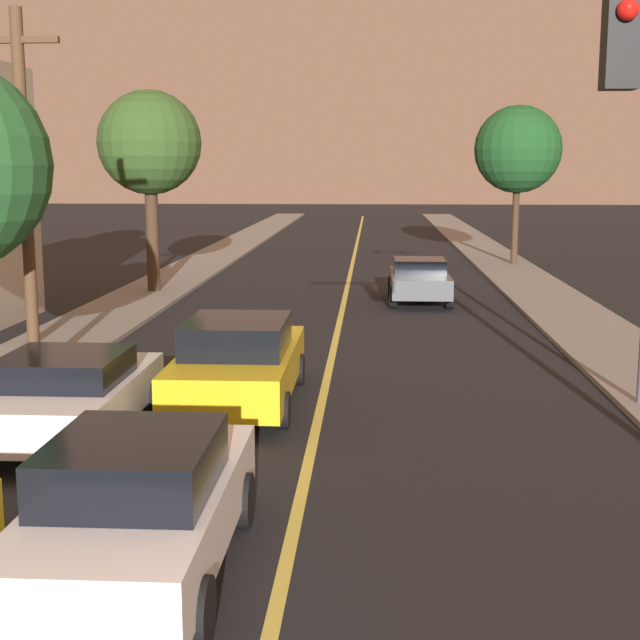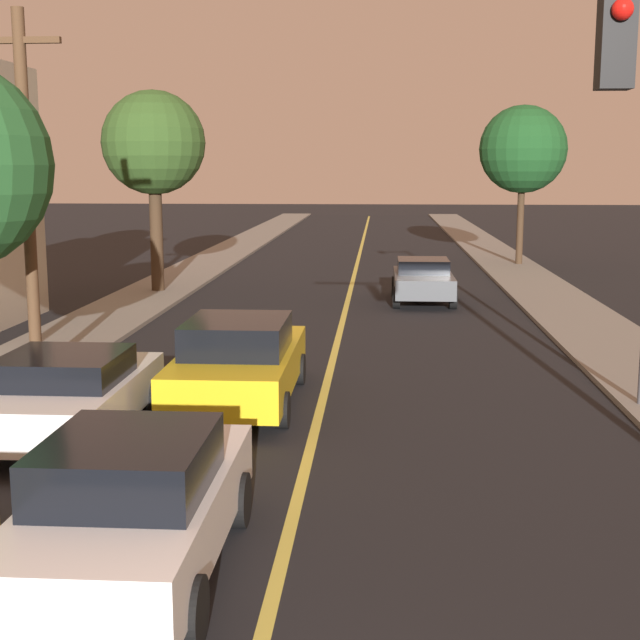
{
  "view_description": "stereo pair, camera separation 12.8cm",
  "coord_description": "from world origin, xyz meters",
  "views": [
    {
      "loc": [
        0.89,
        -3.84,
        4.17
      ],
      "look_at": [
        0.0,
        11.12,
        1.6
      ],
      "focal_mm": 50.0,
      "sensor_mm": 36.0,
      "label": 1
    },
    {
      "loc": [
        1.02,
        -3.84,
        4.17
      ],
      "look_at": [
        0.0,
        11.12,
        1.6
      ],
      "focal_mm": 50.0,
      "sensor_mm": 36.0,
      "label": 2
    }
  ],
  "objects": [
    {
      "name": "tree_right_near",
      "position": [
        6.93,
        34.56,
        4.91
      ],
      "size": [
        3.66,
        3.66,
        6.64
      ],
      "color": "#3D2B1C",
      "rests_on": "ground"
    },
    {
      "name": "car_outer_lane_second",
      "position": [
        -3.76,
        9.2,
        0.74
      ],
      "size": [
        2.1,
        4.08,
        1.39
      ],
      "color": "white",
      "rests_on": "ground"
    },
    {
      "name": "tree_left_near",
      "position": [
        -6.41,
        25.29,
        4.93
      ],
      "size": [
        3.37,
        3.37,
        6.55
      ],
      "color": "#3D2B1C",
      "rests_on": "ground"
    },
    {
      "name": "car_far_oncoming",
      "position": [
        2.35,
        23.91,
        0.72
      ],
      "size": [
        1.91,
        4.02,
        1.36
      ],
      "rotation": [
        0.0,
        0.0,
        3.14
      ],
      "color": "#474C51",
      "rests_on": "ground"
    },
    {
      "name": "car_near_lane_second",
      "position": [
        -1.46,
        11.46,
        0.79
      ],
      "size": [
        2.07,
        4.78,
        1.56
      ],
      "color": "gold",
      "rests_on": "ground"
    },
    {
      "name": "utility_pole_left",
      "position": [
        -5.83,
        13.15,
        3.79
      ],
      "size": [
        1.6,
        0.24,
        7.02
      ],
      "color": "#513823",
      "rests_on": "ground"
    },
    {
      "name": "streetlamp_right",
      "position": [
        5.25,
        11.53,
        4.85
      ],
      "size": [
        1.55,
        0.36,
        7.47
      ],
      "color": "#47474C",
      "rests_on": "ground"
    },
    {
      "name": "sidewalk_left",
      "position": [
        -6.48,
        36.0,
        0.06
      ],
      "size": [
        2.5,
        80.0,
        0.12
      ],
      "color": "gray",
      "rests_on": "ground"
    },
    {
      "name": "car_near_lane_front",
      "position": [
        -1.46,
        4.63,
        0.78
      ],
      "size": [
        1.93,
        4.3,
        1.54
      ],
      "color": "white",
      "rests_on": "ground"
    },
    {
      "name": "road_surface",
      "position": [
        0.0,
        36.0,
        0.01
      ],
      "size": [
        10.45,
        80.0,
        0.01
      ],
      "color": "black",
      "rests_on": "ground"
    },
    {
      "name": "sidewalk_right",
      "position": [
        6.48,
        36.0,
        0.06
      ],
      "size": [
        2.5,
        80.0,
        0.12
      ],
      "color": "gray",
      "rests_on": "ground"
    }
  ]
}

